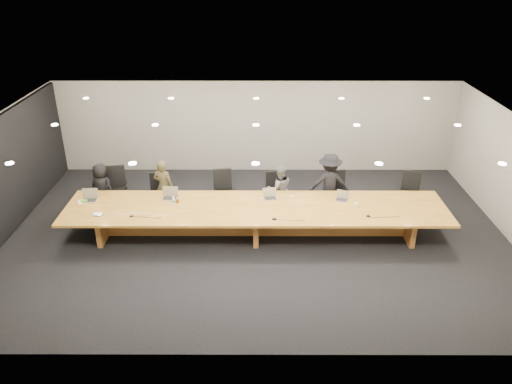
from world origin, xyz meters
TOP-DOWN VIEW (x-y plane):
  - ground at (0.00, 0.00)m, footprint 12.00×12.00m
  - back_wall at (0.00, 4.00)m, footprint 12.00×0.02m
  - conference_table at (0.00, 0.00)m, footprint 9.00×1.80m
  - chair_far_left at (-3.66, 1.33)m, footprint 0.68×0.68m
  - chair_left at (-2.58, 1.20)m, footprint 0.58×0.58m
  - chair_mid_left at (-0.84, 1.21)m, footprint 0.66×0.66m
  - chair_mid_right at (0.52, 1.28)m, footprint 0.65×0.65m
  - chair_right at (2.13, 1.15)m, footprint 0.69×0.69m
  - chair_far_right at (3.97, 1.18)m, footprint 0.70×0.70m
  - person_a at (-3.99, 1.21)m, footprint 0.76×0.62m
  - person_b at (-2.37, 1.14)m, footprint 0.62×0.49m
  - person_c at (0.61, 1.15)m, footprint 0.71×0.59m
  - person_d at (1.88, 1.21)m, footprint 1.06×0.63m
  - laptop_a at (-4.02, 0.30)m, footprint 0.38×0.29m
  - laptop_b at (-2.10, 0.41)m, footprint 0.38×0.28m
  - laptop_d at (0.35, 0.42)m, footprint 0.36×0.29m
  - laptop_e at (2.07, 0.35)m, footprint 0.36×0.31m
  - water_bottle at (-1.96, 0.12)m, footprint 0.07×0.07m
  - amber_mug at (-1.88, 0.22)m, footprint 0.09×0.09m
  - paper_cup_near at (0.89, 0.42)m, footprint 0.09×0.09m
  - paper_cup_far at (2.37, 0.04)m, footprint 0.10×0.10m
  - notepad at (-4.15, 0.27)m, footprint 0.33×0.30m
  - lime_gadget at (-4.15, 0.26)m, footprint 0.16×0.09m
  - av_box at (-3.62, -0.40)m, footprint 0.23×0.18m
  - mic_left at (-2.83, -0.47)m, footprint 0.11×0.11m
  - mic_center at (0.42, -0.59)m, footprint 0.15×0.15m
  - mic_right at (2.56, -0.45)m, footprint 0.12×0.12m

SIDE VIEW (x-z plane):
  - ground at x=0.00m, z-range 0.00..0.00m
  - chair_left at x=-2.58m, z-range 0.00..1.04m
  - conference_table at x=0.00m, z-range 0.15..0.90m
  - chair_mid_right at x=0.52m, z-range 0.00..1.06m
  - chair_far_right at x=3.97m, z-range 0.00..1.11m
  - chair_right at x=2.13m, z-range 0.00..1.13m
  - chair_mid_left at x=-0.84m, z-range 0.00..1.14m
  - chair_far_left at x=-3.66m, z-range 0.00..1.19m
  - person_c at x=0.61m, z-range 0.00..1.33m
  - person_a at x=-3.99m, z-range 0.00..1.34m
  - person_b at x=-2.37m, z-range 0.00..1.47m
  - notepad at x=-4.15m, z-range 0.75..0.77m
  - mic_left at x=-2.83m, z-range 0.75..0.78m
  - mic_right at x=2.56m, z-range 0.75..0.78m
  - av_box at x=-3.62m, z-range 0.75..0.78m
  - mic_center at x=0.42m, z-range 0.75..0.78m
  - lime_gadget at x=-4.15m, z-range 0.77..0.79m
  - paper_cup_near at x=0.89m, z-range 0.75..0.83m
  - amber_mug at x=-1.88m, z-range 0.75..0.84m
  - paper_cup_far at x=2.37m, z-range 0.75..0.84m
  - person_d at x=1.88m, z-range 0.00..1.61m
  - water_bottle at x=-1.96m, z-range 0.75..0.95m
  - laptop_e at x=2.07m, z-range 0.75..0.99m
  - laptop_d at x=0.35m, z-range 0.75..1.01m
  - laptop_a at x=-4.02m, z-range 0.75..1.04m
  - laptop_b at x=-2.10m, z-range 0.75..1.04m
  - back_wall at x=0.00m, z-range 0.00..2.80m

